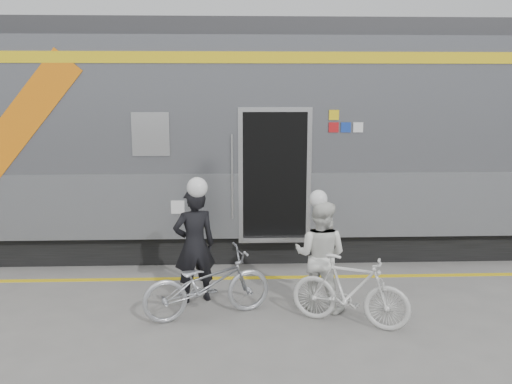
{
  "coord_description": "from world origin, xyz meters",
  "views": [
    {
      "loc": [
        -0.06,
        -6.06,
        2.96
      ],
      "look_at": [
        0.24,
        1.6,
        1.5
      ],
      "focal_mm": 38.0,
      "sensor_mm": 36.0,
      "label": 1
    }
  ],
  "objects_px": {
    "bicycle_left": "(207,284)",
    "woman": "(320,255)",
    "bicycle_right": "(350,291)",
    "man": "(194,245)"
  },
  "relations": [
    {
      "from": "man",
      "to": "woman",
      "type": "bearing_deg",
      "value": 150.42
    },
    {
      "from": "woman",
      "to": "man",
      "type": "bearing_deg",
      "value": 13.59
    },
    {
      "from": "woman",
      "to": "bicycle_right",
      "type": "bearing_deg",
      "value": 143.38
    },
    {
      "from": "woman",
      "to": "bicycle_right",
      "type": "relative_size",
      "value": 0.99
    },
    {
      "from": "woman",
      "to": "bicycle_right",
      "type": "xyz_separation_m",
      "value": [
        0.3,
        -0.55,
        -0.3
      ]
    },
    {
      "from": "bicycle_left",
      "to": "bicycle_right",
      "type": "bearing_deg",
      "value": -118.98
    },
    {
      "from": "woman",
      "to": "bicycle_left",
      "type": "bearing_deg",
      "value": 32.69
    },
    {
      "from": "bicycle_left",
      "to": "man",
      "type": "bearing_deg",
      "value": 1.58
    },
    {
      "from": "man",
      "to": "woman",
      "type": "height_order",
      "value": "man"
    },
    {
      "from": "bicycle_left",
      "to": "woman",
      "type": "bearing_deg",
      "value": -100.48
    }
  ]
}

